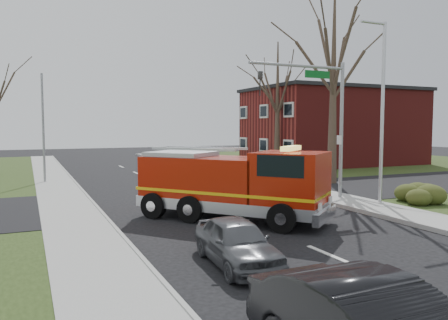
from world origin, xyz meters
name	(u,v)px	position (x,y,z in m)	size (l,w,h in m)	color
ground	(237,216)	(0.00, 0.00, 0.00)	(120.00, 120.00, 0.00)	black
sidewalk_right	(356,203)	(6.20, 0.00, 0.07)	(2.40, 80.00, 0.15)	gray
sidewalk_left	(79,229)	(-6.20, 0.00, 0.07)	(2.40, 80.00, 0.15)	gray
brick_building	(333,127)	(19.00, 18.00, 3.66)	(15.40, 10.40, 7.25)	maroon
health_center_sign	(288,163)	(10.50, 12.50, 0.88)	(0.12, 2.00, 1.40)	#410F13
hedge_corner	(417,192)	(9.00, -1.00, 0.58)	(2.80, 2.00, 0.90)	#353C16
bare_tree_near	(334,65)	(9.50, 6.00, 7.41)	(6.00, 6.00, 12.00)	#3C2D23
bare_tree_far	(278,92)	(11.00, 15.00, 6.49)	(5.25, 5.25, 10.50)	#3C2D23
traffic_signal_mast	(320,105)	(5.21, 1.50, 4.71)	(5.29, 0.18, 6.80)	gray
streetlight_pole	(382,107)	(7.14, -0.50, 4.55)	(1.48, 0.16, 8.40)	#B7BABF
utility_pole_far	(43,129)	(-6.80, 14.00, 3.50)	(0.14, 0.14, 7.00)	gray
fire_engine	(234,186)	(-0.43, -0.59, 1.34)	(6.58, 7.25, 2.96)	#981707
parked_car_maroon	(237,242)	(-2.80, -5.71, 0.63)	(1.48, 3.67, 1.25)	#4F5055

